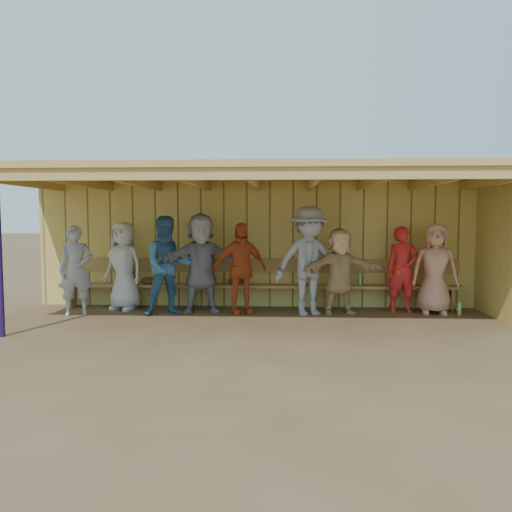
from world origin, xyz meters
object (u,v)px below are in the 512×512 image
(player_b, at_px, (124,266))
(player_d, at_px, (240,268))
(player_h, at_px, (435,269))
(player_e, at_px, (309,261))
(player_a, at_px, (76,270))
(player_g, at_px, (402,269))
(player_extra, at_px, (201,263))
(bench, at_px, (258,280))
(player_f, at_px, (340,271))
(player_c, at_px, (168,266))

(player_b, distance_m, player_d, 2.22)
(player_h, bearing_deg, player_d, -169.21)
(player_d, relative_size, player_e, 0.85)
(player_a, relative_size, player_g, 1.01)
(player_a, bearing_deg, player_h, -17.48)
(player_a, relative_size, player_extra, 0.88)
(player_a, bearing_deg, bench, -6.08)
(player_g, xyz_separation_m, player_extra, (-3.63, -0.20, 0.12))
(player_h, xyz_separation_m, player_extra, (-4.18, -0.08, 0.09))
(player_f, height_order, player_extra, player_extra)
(player_e, height_order, player_f, player_e)
(player_a, xyz_separation_m, player_d, (2.89, 0.25, 0.02))
(player_e, xyz_separation_m, player_f, (0.55, 0.05, -0.18))
(player_h, bearing_deg, player_a, -168.06)
(player_extra, height_order, bench, player_extra)
(player_b, height_order, player_f, player_b)
(player_d, bearing_deg, player_g, -16.08)
(player_g, relative_size, bench, 0.21)
(player_d, relative_size, player_extra, 0.90)
(player_c, distance_m, player_extra, 0.60)
(player_e, relative_size, player_extra, 1.06)
(player_g, xyz_separation_m, player_h, (0.55, -0.11, 0.03))
(player_h, bearing_deg, player_e, -166.89)
(player_d, distance_m, player_f, 1.77)
(player_b, xyz_separation_m, bench, (2.49, 0.33, -0.29))
(player_b, bearing_deg, player_a, -121.64)
(player_c, bearing_deg, player_a, 161.89)
(player_c, distance_m, player_h, 4.75)
(player_f, bearing_deg, bench, 144.47)
(player_h, bearing_deg, player_extra, -170.52)
(player_f, xyz_separation_m, player_g, (1.15, 0.25, 0.01))
(player_a, bearing_deg, player_d, -16.11)
(player_d, bearing_deg, player_h, -18.70)
(player_g, bearing_deg, bench, 171.54)
(player_b, relative_size, player_c, 0.94)
(player_a, xyz_separation_m, bench, (3.18, 0.85, -0.27))
(player_g, bearing_deg, player_d, -175.98)
(player_b, xyz_separation_m, player_d, (2.20, -0.27, -0.00))
(player_g, distance_m, player_h, 0.56)
(player_c, xyz_separation_m, player_h, (4.73, 0.33, -0.07))
(player_a, xyz_separation_m, player_extra, (2.18, 0.32, 0.11))
(player_d, distance_m, player_h, 3.47)
(player_c, bearing_deg, player_h, -16.60)
(player_e, relative_size, player_h, 1.18)
(player_extra, bearing_deg, player_f, -13.03)
(player_f, bearing_deg, player_a, 169.37)
(bench, bearing_deg, player_c, -153.24)
(player_b, relative_size, player_d, 1.01)
(player_e, xyz_separation_m, player_extra, (-1.93, 0.10, -0.05))
(player_e, distance_m, player_h, 2.26)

